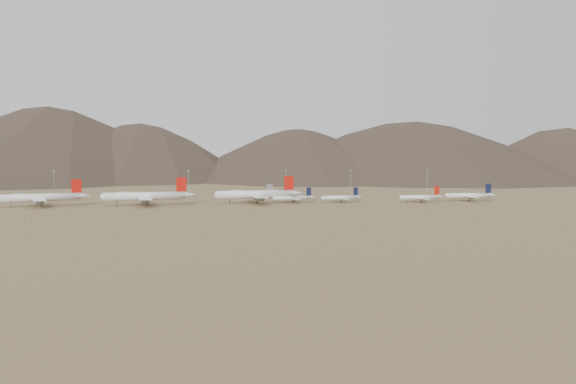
{
  "coord_description": "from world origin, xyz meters",
  "views": [
    {
      "loc": [
        -20.9,
        -430.55,
        36.7
      ],
      "look_at": [
        37.06,
        30.0,
        9.41
      ],
      "focal_mm": 35.0,
      "sensor_mm": 36.0,
      "label": 1
    }
  ],
  "objects": [
    {
      "name": "narrowbody_b",
      "position": [
        83.12,
        34.57,
        4.09
      ],
      "size": [
        37.72,
        27.66,
        12.6
      ],
      "rotation": [
        0.0,
        0.0,
        0.21
      ],
      "color": "white",
      "rests_on": "ground"
    },
    {
      "name": "mast_far_east",
      "position": [
        193.33,
        123.6,
        14.2
      ],
      "size": [
        2.0,
        0.6,
        25.7
      ],
      "color": "gray",
      "rests_on": "ground"
    },
    {
      "name": "mast_west",
      "position": [
        -49.14,
        127.48,
        14.2
      ],
      "size": [
        2.0,
        0.6,
        25.7
      ],
      "color": "gray",
      "rests_on": "ground"
    },
    {
      "name": "mast_east",
      "position": [
        114.97,
        133.17,
        14.2
      ],
      "size": [
        2.0,
        0.6,
        25.7
      ],
      "color": "gray",
      "rests_on": "ground"
    },
    {
      "name": "control_tower",
      "position": [
        30.0,
        120.0,
        5.32
      ],
      "size": [
        8.0,
        8.0,
        12.0
      ],
      "color": "gray",
      "rests_on": "ground"
    },
    {
      "name": "mast_far_west",
      "position": [
        -172.69,
        116.19,
        14.2
      ],
      "size": [
        2.0,
        0.6,
        25.7
      ],
      "color": "gray",
      "rests_on": "ground"
    },
    {
      "name": "mountain_ridge",
      "position": [
        0.0,
        900.0,
        150.0
      ],
      "size": [
        4400.0,
        1000.0,
        300.0
      ],
      "color": "#4D3A2E",
      "rests_on": "ground"
    },
    {
      "name": "widebody_east",
      "position": [
        10.66,
        32.25,
        7.68
      ],
      "size": [
        74.57,
        58.13,
        22.28
      ],
      "rotation": [
        0.0,
        0.0,
        0.16
      ],
      "color": "white",
      "rests_on": "ground"
    },
    {
      "name": "ground",
      "position": [
        0.0,
        0.0,
        0.0
      ],
      "size": [
        3000.0,
        3000.0,
        0.0
      ],
      "primitive_type": "plane",
      "color": "olive",
      "rests_on": "ground"
    },
    {
      "name": "narrowbody_c",
      "position": [
        150.2,
        25.31,
        4.42
      ],
      "size": [
        41.16,
        29.86,
        13.62
      ],
      "rotation": [
        0.0,
        0.0,
        0.13
      ],
      "color": "white",
      "rests_on": "ground"
    },
    {
      "name": "mast_centre",
      "position": [
        46.12,
        118.63,
        14.2
      ],
      "size": [
        2.0,
        0.6,
        25.7
      ],
      "color": "gray",
      "rests_on": "ground"
    },
    {
      "name": "desert_scrub",
      "position": [
        31.81,
        -95.65,
        0.32
      ],
      "size": [
        429.1,
        179.43,
        0.8
      ],
      "color": "brown",
      "rests_on": "ground"
    },
    {
      "name": "widebody_centre",
      "position": [
        -77.36,
        21.56,
        7.58
      ],
      "size": [
        73.41,
        57.37,
        21.99
      ],
      "rotation": [
        0.0,
        0.0,
        0.18
      ],
      "color": "white",
      "rests_on": "ground"
    },
    {
      "name": "widebody_west",
      "position": [
        -157.08,
        22.54,
        7.15
      ],
      "size": [
        66.94,
        53.37,
        20.74
      ],
      "rotation": [
        0.0,
        0.0,
        0.34
      ],
      "color": "white",
      "rests_on": "ground"
    },
    {
      "name": "narrowbody_d",
      "position": [
        197.59,
        33.77,
        4.98
      ],
      "size": [
        46.53,
        33.35,
        15.35
      ],
      "rotation": [
        0.0,
        0.0,
        -0.04
      ],
      "color": "white",
      "rests_on": "ground"
    },
    {
      "name": "narrowbody_a",
      "position": [
        42.53,
        35.71,
        4.11
      ],
      "size": [
        37.82,
        27.77,
        12.65
      ],
      "rotation": [
        0.0,
        0.0,
        0.22
      ],
      "color": "white",
      "rests_on": "ground"
    }
  ]
}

